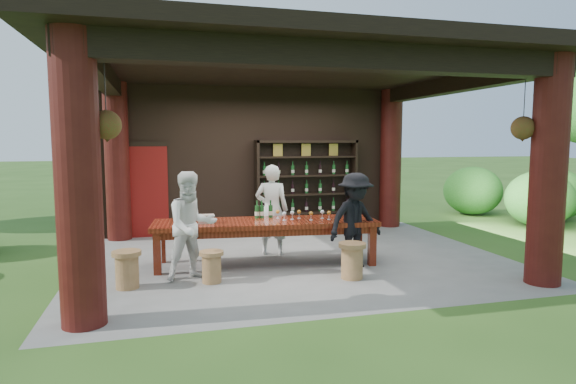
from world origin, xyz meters
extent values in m
plane|color=#2D5119|center=(0.00, 0.00, 0.00)|extent=(90.00, 90.00, 0.00)
cube|color=slate|center=(0.00, 0.00, -0.05)|extent=(7.40, 5.90, 0.10)
cube|color=black|center=(0.00, 2.75, 1.65)|extent=(7.00, 0.18, 3.30)
cube|color=maroon|center=(-2.60, 2.65, 1.00)|extent=(0.95, 0.06, 2.00)
cylinder|color=#380C0A|center=(-3.15, -2.40, 1.65)|extent=(0.50, 0.50, 3.30)
cylinder|color=#380C0A|center=(3.15, -2.40, 1.65)|extent=(0.50, 0.50, 3.30)
cylinder|color=#380C0A|center=(-3.15, 2.55, 1.65)|extent=(0.50, 0.50, 3.30)
cylinder|color=#380C0A|center=(3.15, 2.55, 1.65)|extent=(0.50, 0.50, 3.30)
cube|color=black|center=(0.00, -2.40, 3.15)|extent=(6.70, 0.35, 0.35)
cube|color=black|center=(-3.15, 0.00, 3.15)|extent=(0.30, 5.20, 0.30)
cube|color=black|center=(3.15, 0.00, 3.15)|extent=(0.30, 5.20, 0.30)
cube|color=black|center=(0.00, 0.00, 3.40)|extent=(7.50, 6.00, 0.20)
cylinder|color=black|center=(-2.85, -2.20, 2.62)|extent=(0.01, 0.01, 0.75)
cone|color=black|center=(-2.85, -2.20, 2.17)|extent=(0.32, 0.32, 0.18)
sphere|color=#1E5919|center=(-2.85, -2.20, 2.28)|extent=(0.34, 0.34, 0.34)
cylinder|color=black|center=(2.85, -2.20, 2.62)|extent=(0.01, 0.01, 0.75)
cone|color=black|center=(2.85, -2.20, 2.17)|extent=(0.32, 0.32, 0.18)
sphere|color=#1E5919|center=(2.85, -2.20, 2.28)|extent=(0.34, 0.34, 0.34)
cube|color=#53180B|center=(-0.57, -0.27, 0.71)|extent=(3.82, 1.32, 0.08)
cube|color=#53180B|center=(-0.57, -0.27, 0.61)|extent=(3.61, 1.15, 0.12)
cube|color=#53180B|center=(-2.35, -0.48, 0.34)|extent=(0.13, 0.13, 0.67)
cube|color=#53180B|center=(1.14, -0.82, 0.34)|extent=(0.13, 0.13, 0.67)
cube|color=#53180B|center=(-2.28, 0.28, 0.34)|extent=(0.13, 0.13, 0.67)
cube|color=#53180B|center=(1.22, -0.06, 0.34)|extent=(0.13, 0.13, 0.67)
cylinder|color=brown|center=(-1.57, -1.12, 0.21)|extent=(0.28, 0.28, 0.42)
cylinder|color=brown|center=(-1.57, -1.12, 0.45)|extent=(0.36, 0.36, 0.06)
cylinder|color=brown|center=(0.52, -1.46, 0.24)|extent=(0.33, 0.33, 0.49)
cylinder|color=brown|center=(0.52, -1.46, 0.52)|extent=(0.42, 0.42, 0.07)
cylinder|color=brown|center=(-2.76, -1.09, 0.24)|extent=(0.32, 0.32, 0.48)
cylinder|color=brown|center=(-2.76, -1.09, 0.51)|extent=(0.41, 0.41, 0.06)
imported|color=silver|center=(-0.32, 0.37, 0.83)|extent=(0.70, 0.57, 1.66)
imported|color=silver|center=(-1.84, -0.87, 0.82)|extent=(0.95, 0.83, 1.64)
imported|color=black|center=(0.82, -0.85, 0.79)|extent=(1.14, 0.84, 1.57)
cube|color=#BF6672|center=(-1.57, -0.27, 0.82)|extent=(0.28, 0.20, 0.14)
ellipsoid|color=#194C14|center=(6.64, 1.53, 0.58)|extent=(1.60, 1.60, 1.36)
ellipsoid|color=#194C14|center=(6.25, 3.60, 0.58)|extent=(1.60, 1.60, 1.36)
ellipsoid|color=#194C14|center=(7.74, 2.25, 0.58)|extent=(1.60, 1.60, 1.36)
camera|label=1|loc=(-2.25, -8.14, 2.11)|focal=30.00mm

